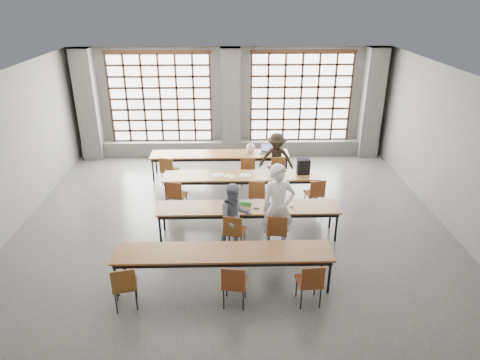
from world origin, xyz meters
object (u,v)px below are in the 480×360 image
desk_row_a (220,156)px  chair_mid_right (316,192)px  desk_row_b (241,177)px  student_back (276,159)px  chair_back_right (277,167)px  mouse (291,206)px  desk_row_c (248,209)px  student_female (235,217)px  chair_back_mid (248,168)px  chair_mid_left (176,193)px  chair_mid_centre (258,192)px  chair_near_mid (234,281)px  chair_front_right (277,229)px  chair_front_left (234,229)px  student_male (278,208)px  chair_near_right (311,280)px  plastic_bag (251,148)px  desk_row_d (223,254)px  chair_back_left (168,168)px  laptop_back (266,150)px  red_pouch (124,282)px  green_box (246,203)px  phone (257,208)px  chair_near_left (124,283)px  backpack (303,167)px  laptop_front (273,202)px

desk_row_a → chair_mid_right: size_ratio=4.55×
desk_row_b → student_back: student_back is taller
chair_back_right → mouse: size_ratio=8.98×
desk_row_c → student_female: size_ratio=2.67×
chair_back_mid → chair_mid_left: bearing=-139.1°
chair_mid_centre → student_back: (0.63, 1.72, 0.21)m
chair_near_mid → student_female: student_female is taller
chair_back_right → chair_front_right: 3.35m
chair_front_left → student_male: student_male is taller
chair_near_right → student_male: bearing=101.4°
chair_back_right → plastic_bag: size_ratio=3.08×
desk_row_d → chair_back_right: size_ratio=4.55×
chair_back_left → mouse: 4.10m
student_female → chair_front_left: bearing=-113.7°
mouse → chair_near_right: bearing=-89.4°
laptop_back → red_pouch: 6.43m
chair_mid_left → chair_back_right: bearing=30.9°
desk_row_b → chair_front_right: (0.69, -2.37, -0.13)m
green_box → plastic_bag: 3.32m
chair_back_right → laptop_back: (-0.25, 0.74, 0.25)m
desk_row_c → desk_row_d: 1.82m
desk_row_c → chair_mid_right: (1.72, 1.12, -0.13)m
chair_back_right → phone: chair_back_right is taller
desk_row_d → student_back: (1.45, 4.57, 0.08)m
desk_row_d → chair_near_left: size_ratio=4.55×
desk_row_c → chair_near_mid: size_ratio=4.55×
plastic_bag → red_pouch: 6.19m
chair_mid_left → plastic_bag: plastic_bag is taller
chair_front_right → green_box: chair_front_right is taller
mouse → phone: 0.77m
desk_row_d → chair_back_left: 4.72m
chair_back_right → chair_front_right: size_ratio=1.00×
chair_near_mid → student_female: 1.88m
backpack → phone: bearing=-128.8°
chair_back_mid → student_back: 0.84m
desk_row_c → student_back: student_back is taller
chair_near_left → student_back: bearing=59.0°
chair_mid_left → student_male: (2.32, -1.62, 0.42)m
chair_mid_left → red_pouch: bearing=-98.5°
desk_row_d → chair_near_left: chair_near_left is taller
chair_back_mid → student_male: bearing=-81.3°
desk_row_d → laptop_back: 5.32m
desk_row_b → chair_near_right: chair_near_right is taller
chair_front_right → student_male: 0.44m
chair_back_left → red_pouch: (-0.12, -5.00, -0.04)m
desk_row_c → chair_near_right: chair_near_right is taller
chair_mid_centre → chair_front_left: (-0.60, -1.74, 0.00)m
laptop_front → student_female: bearing=-144.6°
phone → backpack: backpack is taller
green_box → backpack: (1.55, 1.71, 0.15)m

